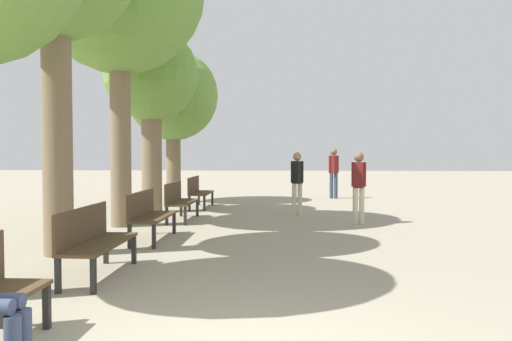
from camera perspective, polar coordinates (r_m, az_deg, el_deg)
The scene contains 9 objects.
bench_row_1 at distance 6.88m, azimuth -18.18°, elevation -7.24°, with size 0.51×1.64×0.91m.
bench_row_2 at distance 9.40m, azimuth -12.22°, elevation -4.68°, with size 0.51×1.64×0.91m.
bench_row_3 at distance 11.99m, azimuth -8.82°, elevation -3.19°, with size 0.51×1.64×0.91m.
bench_row_4 at distance 14.61m, azimuth -6.64°, elevation -2.23°, with size 0.51×1.64×0.91m.
tree_row_3 at distance 13.88m, azimuth -11.90°, elevation 10.26°, with size 2.51×2.51×4.98m.
tree_row_4 at distance 16.40m, azimuth -9.47°, elevation 8.31°, with size 2.90×2.90×4.90m.
pedestrian_near at distance 17.67m, azimuth 8.87°, elevation 0.07°, with size 0.35×0.31×1.75m.
pedestrian_mid at distance 12.89m, azimuth 4.72°, elevation -0.99°, with size 0.33×0.29×1.62m.
pedestrian_far at distance 11.49m, azimuth 11.66°, elevation -1.39°, with size 0.33×0.25×1.63m.
Camera 1 is at (0.49, -3.41, 1.63)m, focal length 35.00 mm.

